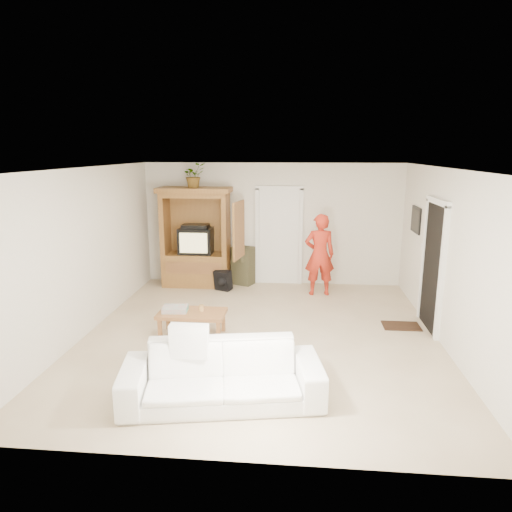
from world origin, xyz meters
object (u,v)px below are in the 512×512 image
at_px(sofa, 222,374).
at_px(coffee_table, 192,315).
at_px(man, 320,255).
at_px(armoire, 197,244).

height_order(sofa, coffee_table, sofa).
distance_m(man, sofa, 4.39).
bearing_deg(sofa, coffee_table, 102.85).
bearing_deg(man, armoire, -16.66).
xyz_separation_m(armoire, coffee_table, (0.51, -2.74, -0.57)).
distance_m(armoire, coffee_table, 2.84).
relative_size(armoire, sofa, 0.92).
xyz_separation_m(armoire, sofa, (1.30, -4.61, -0.57)).
bearing_deg(man, sofa, 66.00).
bearing_deg(coffee_table, sofa, -66.48).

